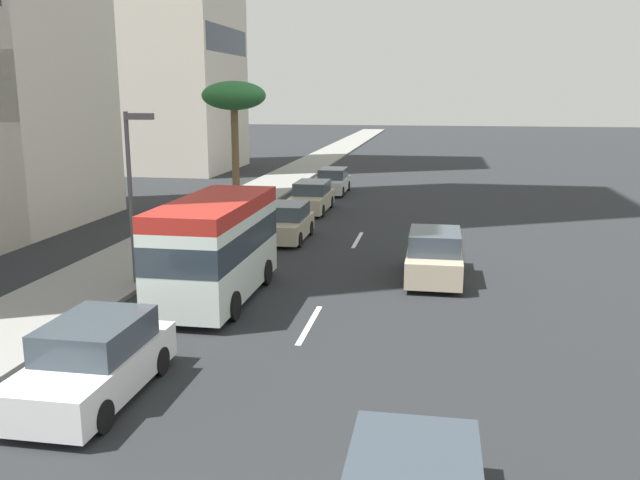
% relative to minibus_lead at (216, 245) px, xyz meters
% --- Properties ---
extents(ground_plane, '(198.00, 198.00, 0.00)m').
position_rel_minibus_lead_xyz_m(ground_plane, '(17.40, -3.26, -1.71)').
color(ground_plane, '#26282B').
extents(sidewalk_right, '(162.00, 3.72, 0.15)m').
position_rel_minibus_lead_xyz_m(sidewalk_right, '(17.40, 4.56, -1.63)').
color(sidewalk_right, gray).
rests_on(sidewalk_right, ground_plane).
extents(lane_stripe_mid, '(3.20, 0.16, 0.01)m').
position_rel_minibus_lead_xyz_m(lane_stripe_mid, '(-1.83, -3.26, -1.70)').
color(lane_stripe_mid, silver).
rests_on(lane_stripe_mid, ground_plane).
extents(lane_stripe_far, '(3.20, 0.16, 0.01)m').
position_rel_minibus_lead_xyz_m(lane_stripe_far, '(9.24, -3.26, -1.70)').
color(lane_stripe_far, silver).
rests_on(lane_stripe_far, ground_plane).
extents(minibus_lead, '(6.34, 2.41, 3.12)m').
position_rel_minibus_lead_xyz_m(minibus_lead, '(0.00, 0.00, 0.00)').
color(minibus_lead, silver).
rests_on(minibus_lead, ground_plane).
extents(car_second, '(4.30, 1.89, 1.72)m').
position_rel_minibus_lead_xyz_m(car_second, '(3.43, -6.57, -0.90)').
color(car_second, beige).
rests_on(car_second, ground_plane).
extents(car_third, '(4.36, 1.96, 1.64)m').
position_rel_minibus_lead_xyz_m(car_third, '(-6.98, 0.32, -0.93)').
color(car_third, white).
rests_on(car_third, ground_plane).
extents(car_fifth, '(4.66, 1.87, 1.61)m').
position_rel_minibus_lead_xyz_m(car_fifth, '(15.96, 0.04, -0.94)').
color(car_fifth, beige).
rests_on(car_fifth, ground_plane).
extents(car_sixth, '(4.00, 1.81, 1.57)m').
position_rel_minibus_lead_xyz_m(car_sixth, '(8.73, -0.23, -0.96)').
color(car_sixth, beige).
rests_on(car_sixth, ground_plane).
extents(car_seventh, '(4.42, 1.82, 1.57)m').
position_rel_minibus_lead_xyz_m(car_seventh, '(22.84, -0.04, -0.96)').
color(car_seventh, silver).
rests_on(car_seventh, ground_plane).
extents(pedestrian_near_lamp, '(0.32, 0.22, 1.63)m').
position_rel_minibus_lead_xyz_m(pedestrian_near_lamp, '(10.54, 3.62, -0.66)').
color(pedestrian_near_lamp, navy).
rests_on(pedestrian_near_lamp, sidewalk_right).
extents(palm_tree, '(3.49, 3.49, 6.75)m').
position_rel_minibus_lead_xyz_m(palm_tree, '(16.98, 4.54, 4.26)').
color(palm_tree, brown).
rests_on(palm_tree, sidewalk_right).
extents(street_lamp, '(0.24, 0.97, 5.52)m').
position_rel_minibus_lead_xyz_m(street_lamp, '(0.89, 2.98, 1.95)').
color(street_lamp, '#4C4C51').
rests_on(street_lamp, sidewalk_right).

